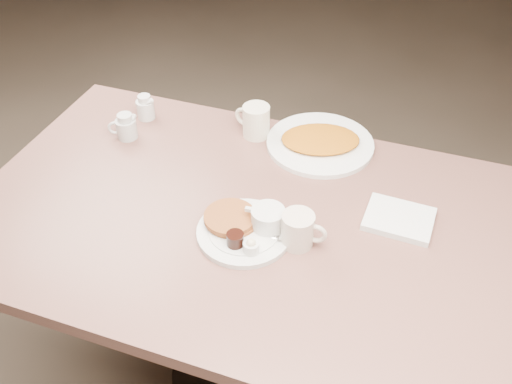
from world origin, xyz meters
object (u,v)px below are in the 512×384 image
(creamer_left, at_px, (126,127))
(hash_plate, at_px, (320,142))
(coffee_mug_far, at_px, (255,121))
(coffee_mug_near, at_px, (299,229))
(creamer_right, at_px, (145,108))
(main_plate, at_px, (247,226))
(diner_table, at_px, (254,261))

(creamer_left, xyz_separation_m, hash_plate, (0.57, 0.15, -0.02))
(coffee_mug_far, distance_m, creamer_left, 0.39)
(coffee_mug_far, distance_m, hash_plate, 0.21)
(creamer_left, bearing_deg, coffee_mug_far, 21.37)
(coffee_mug_near, height_order, creamer_left, coffee_mug_near)
(creamer_right, bearing_deg, hash_plate, 3.71)
(coffee_mug_far, xyz_separation_m, creamer_left, (-0.37, -0.14, -0.01))
(main_plate, bearing_deg, diner_table, 93.66)
(diner_table, distance_m, creamer_left, 0.57)
(creamer_right, bearing_deg, coffee_mug_far, 4.34)
(main_plate, xyz_separation_m, hash_plate, (0.08, 0.42, -0.01))
(diner_table, relative_size, coffee_mug_near, 13.04)
(creamer_right, bearing_deg, coffee_mug_near, -31.34)
(creamer_left, height_order, hash_plate, creamer_left)
(diner_table, height_order, coffee_mug_far, coffee_mug_far)
(main_plate, bearing_deg, coffee_mug_far, 106.73)
(coffee_mug_near, bearing_deg, creamer_left, 157.31)
(coffee_mug_near, xyz_separation_m, creamer_left, (-0.62, 0.26, -0.01))
(coffee_mug_far, distance_m, creamer_right, 0.36)
(main_plate, height_order, hash_plate, main_plate)
(coffee_mug_near, xyz_separation_m, creamer_right, (-0.62, 0.38, -0.01))
(coffee_mug_near, bearing_deg, diner_table, 159.46)
(diner_table, xyz_separation_m, creamer_left, (-0.49, 0.21, 0.21))
(diner_table, distance_m, main_plate, 0.20)
(diner_table, distance_m, coffee_mug_near, 0.26)
(coffee_mug_far, relative_size, hash_plate, 0.30)
(main_plate, relative_size, coffee_mug_far, 2.36)
(main_plate, height_order, creamer_right, creamer_right)
(main_plate, bearing_deg, coffee_mug_near, 3.90)
(coffee_mug_near, bearing_deg, main_plate, -176.10)
(coffee_mug_near, bearing_deg, hash_plate, 97.22)
(coffee_mug_near, relative_size, coffee_mug_far, 0.92)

